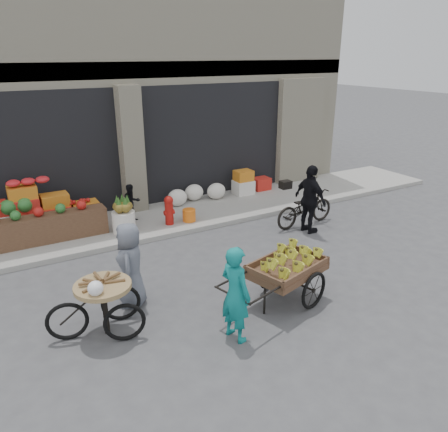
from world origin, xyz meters
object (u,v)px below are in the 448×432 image
seated_person (132,203)px  vendor_woman (236,294)px  orange_bucket (189,215)px  tricycle_cart (104,300)px  pineapple_bin (124,222)px  cyclist (310,199)px  banana_cart (285,267)px  vendor_grey (130,265)px  fire_hydrant (169,209)px  bicycle (305,208)px

seated_person → vendor_woman: 5.12m
seated_person → orange_bucket: bearing=-40.3°
seated_person → tricycle_cart: 4.42m
pineapple_bin → cyclist: 4.33m
banana_cart → cyclist: cyclist is taller
seated_person → banana_cart: bearing=-87.0°
pineapple_bin → orange_bucket: size_ratio=1.62×
banana_cart → cyclist: bearing=27.4°
vendor_grey → vendor_woman: bearing=57.0°
fire_hydrant → vendor_grey: 3.37m
tricycle_cart → cyclist: (5.27, 1.57, 0.24)m
banana_cart → bicycle: 3.69m
banana_cart → cyclist: (2.40, 2.21, 0.14)m
orange_bucket → tricycle_cart: tricycle_cart is taller
seated_person → vendor_grey: 3.64m
orange_bucket → vendor_grey: bearing=-130.8°
pineapple_bin → bicycle: 4.34m
pineapple_bin → tricycle_cart: size_ratio=0.36×
pineapple_bin → orange_bucket: bearing=-3.6°
orange_bucket → bicycle: 2.84m
pineapple_bin → fire_hydrant: (1.10, -0.05, 0.13)m
pineapple_bin → bicycle: bearing=-19.8°
banana_cart → vendor_woman: (-1.24, -0.44, 0.08)m
vendor_woman → vendor_grey: 1.96m
seated_person → vendor_grey: vendor_grey is taller
seated_person → fire_hydrant: bearing=-52.9°
vendor_woman → pineapple_bin: bearing=-9.9°
tricycle_cart → bicycle: tricycle_cart is taller
orange_bucket → vendor_grey: (-2.37, -2.75, 0.46)m
seated_person → bicycle: (3.68, -2.07, -0.13)m
seated_person → vendor_grey: (-1.17, -3.45, 0.14)m
orange_bucket → vendor_woman: 4.65m
fire_hydrant → cyclist: bearing=-33.3°
seated_person → vendor_grey: size_ratio=0.64×
fire_hydrant → banana_cart: (0.38, -4.03, 0.16)m
bicycle → vendor_grey: bearing=102.6°
orange_bucket → seated_person: seated_person is taller
fire_hydrant → vendor_grey: vendor_grey is taller
pineapple_bin → cyclist: bearing=-25.8°
pineapple_bin → vendor_grey: vendor_grey is taller
seated_person → banana_cart: seated_person is taller
bicycle → cyclist: size_ratio=1.06×
vendor_woman → bicycle: size_ratio=0.87×
fire_hydrant → cyclist: cyclist is taller
fire_hydrant → orange_bucket: fire_hydrant is taller
seated_person → vendor_woman: (-0.16, -5.12, 0.16)m
orange_bucket → vendor_grey: size_ratio=0.22×
pineapple_bin → fire_hydrant: fire_hydrant is taller
pineapple_bin → tricycle_cart: 3.72m
bicycle → cyclist: (-0.20, -0.40, 0.36)m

